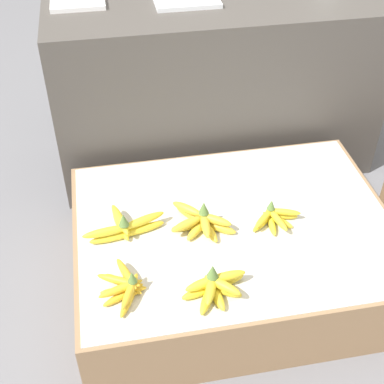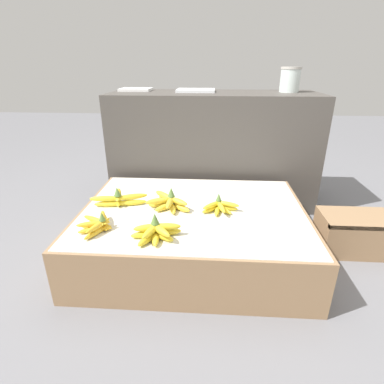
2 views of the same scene
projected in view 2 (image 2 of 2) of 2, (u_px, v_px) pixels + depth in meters
The scene contains 12 objects.
ground_plane at pixel (193, 253), 1.67m from camera, with size 10.00×10.00×0.00m, color slate.
display_platform at pixel (193, 231), 1.61m from camera, with size 1.16×0.88×0.28m.
back_vendor_table at pixel (213, 148), 2.21m from camera, with size 1.44×0.52×0.79m.
wooden_crate at pixel (354, 233), 1.66m from camera, with size 0.38×0.24×0.21m.
banana_bunch_front_left at pixel (98, 224), 1.35m from camera, with size 0.15×0.23×0.09m.
banana_bunch_front_midleft at pixel (156, 232), 1.28m from camera, with size 0.22×0.15×0.11m.
banana_bunch_middle_left at pixel (119, 199), 1.59m from camera, with size 0.30×0.17×0.11m.
banana_bunch_middle_midleft at pixel (168, 202), 1.55m from camera, with size 0.24×0.22×0.11m.
banana_bunch_middle_midright at pixel (220, 207), 1.52m from camera, with size 0.20×0.14×0.09m.
glass_jar at pixel (290, 79), 2.04m from camera, with size 0.14×0.14×0.16m.
foam_tray_white at pixel (136, 89), 2.17m from camera, with size 0.22×0.19×0.02m.
foam_tray_dark at pixel (196, 90), 2.10m from camera, with size 0.26×0.21×0.02m.
Camera 2 is at (0.09, -1.40, 0.97)m, focal length 28.00 mm.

